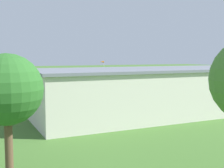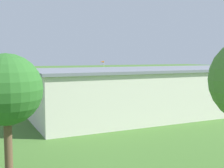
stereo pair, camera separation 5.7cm
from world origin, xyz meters
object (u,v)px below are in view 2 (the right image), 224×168
Objects in this scene: biplane at (105,78)px; person_watching_takeoff at (172,93)px; windsock at (102,64)px; person_beside_truck at (56,97)px; hangar at (151,91)px; person_by_parked_cars at (76,95)px; car_green at (21,103)px; tree_behind_hangar_left at (6,90)px.

biplane reaches higher than person_watching_takeoff.
person_watching_takeoff is 0.24× the size of windsock.
biplane is 1.24× the size of windsock.
person_watching_takeoff is (-24.00, 3.35, -0.04)m from person_beside_truck.
hangar is at bearing 119.94° from person_beside_truck.
car_green is at bearing 24.90° from person_by_parked_cars.
tree_behind_hangar_left is at bearing 39.12° from person_watching_takeoff.
car_green is 0.49× the size of tree_behind_hangar_left.
person_beside_truck is at bearing -149.31° from car_green.
person_watching_takeoff is at bearing -178.67° from car_green.
windsock reaches higher than person_beside_truck.
hangar is 8.10× the size of car_green.
hangar is 35.02m from biplane.
hangar is 20.71× the size of person_watching_takeoff.
person_beside_truck is (17.61, 16.93, -1.93)m from biplane.
person_watching_takeoff reaches higher than car_green.
tree_behind_hangar_left is at bearing 59.28° from biplane.
hangar reaches higher than person_beside_truck.
person_by_parked_cars is (5.64, -18.33, -2.53)m from hangar.
tree_behind_hangar_left is (11.71, 32.39, 5.31)m from person_beside_truck.
hangar is 4.93× the size of windsock.
person_beside_truck is 42.35m from windsock.
person_by_parked_cars is (19.72, -4.45, 0.04)m from person_watching_takeoff.
hangar reaches higher than car_green.
biplane is 20.78m from person_by_parked_cars.
tree_behind_hangar_left is at bearing 61.67° from windsock.
person_by_parked_cars is at bearing -12.72° from person_watching_takeoff.
car_green is at bearing -99.73° from tree_behind_hangar_left.
tree_behind_hangar_left is at bearing 35.03° from hangar.
windsock is (-31.10, -38.37, 5.37)m from car_green.
tree_behind_hangar_left reaches higher than person_beside_truck.
hangar reaches higher than person_watching_takeoff.
person_beside_truck is at bearing -7.95° from person_watching_takeoff.
hangar is 19.94m from person_watching_takeoff.
person_beside_truck reaches higher than person_watching_takeoff.
person_beside_truck is at bearing -109.87° from tree_behind_hangar_left.
person_watching_takeoff is (-14.08, -13.88, -2.57)m from hangar.
biplane is at bearing -72.50° from person_watching_takeoff.
person_beside_truck is 1.04× the size of person_watching_takeoff.
person_by_parked_cars is (-11.13, -5.17, 0.03)m from car_green.
person_beside_truck is 0.25× the size of windsock.
tree_behind_hangar_left is (29.31, 49.32, 3.38)m from biplane.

